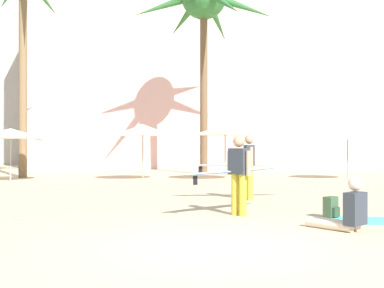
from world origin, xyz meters
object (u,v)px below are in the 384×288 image
(palm_tree_left, at_px, (203,6))
(backpack, at_px, (331,208))
(person_near_right, at_px, (248,165))
(person_mid_center, at_px, (237,171))
(person_far_right, at_px, (345,212))
(cafe_umbrella_1, at_px, (143,130))
(cafe_umbrella_4, at_px, (11,133))
(cafe_umbrella_2, at_px, (225,130))
(beach_towel, at_px, (381,221))
(cafe_umbrella_0, at_px, (348,134))

(palm_tree_left, distance_m, backpack, 17.25)
(person_near_right, bearing_deg, palm_tree_left, 88.45)
(person_mid_center, height_order, person_far_right, person_mid_center)
(cafe_umbrella_1, relative_size, cafe_umbrella_4, 0.94)
(cafe_umbrella_1, xyz_separation_m, cafe_umbrella_2, (3.45, -0.38, 0.01))
(person_near_right, relative_size, person_far_right, 3.10)
(backpack, bearing_deg, beach_towel, 18.89)
(cafe_umbrella_4, distance_m, person_far_right, 15.20)
(cafe_umbrella_0, distance_m, person_mid_center, 12.27)
(person_mid_center, bearing_deg, beach_towel, -63.05)
(beach_towel, bearing_deg, cafe_umbrella_2, 94.65)
(backpack, relative_size, person_far_right, 0.41)
(cafe_umbrella_1, bearing_deg, palm_tree_left, 51.24)
(beach_towel, relative_size, person_far_right, 1.81)
(cafe_umbrella_2, bearing_deg, person_near_right, -95.61)
(beach_towel, relative_size, person_near_right, 0.58)
(cafe_umbrella_1, bearing_deg, person_near_right, -70.62)
(cafe_umbrella_1, distance_m, person_far_right, 13.18)
(palm_tree_left, relative_size, backpack, 24.28)
(cafe_umbrella_1, relative_size, beach_towel, 1.40)
(cafe_umbrella_1, relative_size, cafe_umbrella_2, 0.94)
(backpack, bearing_deg, person_far_right, -51.42)
(beach_towel, bearing_deg, cafe_umbrella_1, 110.45)
(beach_towel, height_order, person_far_right, person_far_right)
(cafe_umbrella_1, height_order, beach_towel, cafe_umbrella_1)
(palm_tree_left, height_order, cafe_umbrella_2, palm_tree_left)
(backpack, relative_size, person_mid_center, 0.17)
(person_mid_center, bearing_deg, palm_tree_left, 46.76)
(palm_tree_left, xyz_separation_m, cafe_umbrella_2, (0.34, -4.26, -6.43))
(palm_tree_left, distance_m, person_mid_center, 16.38)
(backpack, distance_m, person_far_right, 1.47)
(palm_tree_left, bearing_deg, person_far_right, -89.47)
(person_near_right, bearing_deg, person_mid_center, -106.87)
(cafe_umbrella_0, bearing_deg, palm_tree_left, 142.42)
(backpack, bearing_deg, person_mid_center, -148.61)
(cafe_umbrella_0, height_order, person_mid_center, cafe_umbrella_0)
(cafe_umbrella_1, xyz_separation_m, person_far_right, (3.26, -12.64, -1.79))
(cafe_umbrella_4, distance_m, person_mid_center, 12.64)
(person_mid_center, bearing_deg, person_far_right, -94.20)
(palm_tree_left, bearing_deg, backpack, -88.13)
(beach_towel, bearing_deg, person_far_right, -140.29)
(cafe_umbrella_0, relative_size, backpack, 5.62)
(palm_tree_left, bearing_deg, cafe_umbrella_4, -154.18)
(cafe_umbrella_2, height_order, beach_towel, cafe_umbrella_2)
(backpack, bearing_deg, palm_tree_left, 143.96)
(cafe_umbrella_0, bearing_deg, person_near_right, -129.91)
(cafe_umbrella_0, height_order, person_near_right, cafe_umbrella_0)
(cafe_umbrella_1, height_order, cafe_umbrella_2, cafe_umbrella_1)
(person_mid_center, distance_m, person_far_right, 2.58)
(cafe_umbrella_4, bearing_deg, backpack, -50.93)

